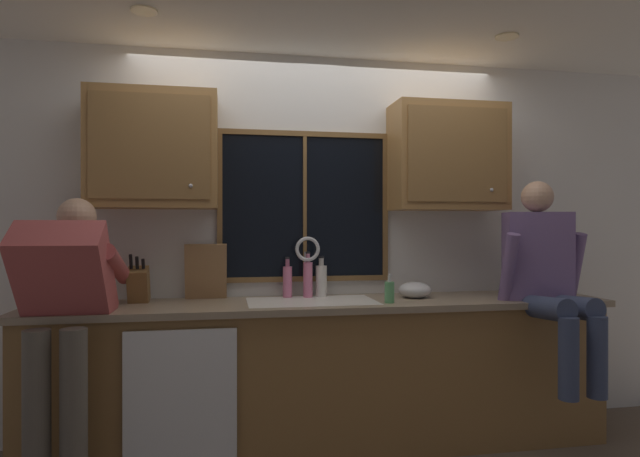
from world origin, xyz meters
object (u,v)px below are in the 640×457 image
(person_sitting_on_counter, at_px, (547,272))
(mixing_bowl, at_px, (415,290))
(bottle_tall_clear, at_px, (321,280))
(soap_dispenser, at_px, (389,292))
(bottle_green_glass, at_px, (308,279))
(bottle_amber_small, at_px, (287,281))
(person_standing, at_px, (64,309))
(knife_block, at_px, (138,285))
(cutting_board, at_px, (206,272))

(person_sitting_on_counter, distance_m, mixing_bowl, 0.82)
(bottle_tall_clear, bearing_deg, soap_dispenser, -43.82)
(person_sitting_on_counter, bearing_deg, bottle_green_glass, 162.81)
(mixing_bowl, height_order, bottle_amber_small, bottle_amber_small)
(person_standing, height_order, soap_dispenser, person_standing)
(mixing_bowl, bearing_deg, person_standing, -170.15)
(person_standing, bearing_deg, bottle_green_glass, 19.52)
(bottle_amber_small, bearing_deg, knife_block, -174.81)
(knife_block, relative_size, mixing_bowl, 1.49)
(person_standing, xyz_separation_m, bottle_amber_small, (1.23, 0.51, 0.07))
(cutting_board, bearing_deg, soap_dispenser, -18.19)
(knife_block, distance_m, soap_dispenser, 1.54)
(cutting_board, distance_m, soap_dispenser, 1.18)
(bottle_amber_small, bearing_deg, bottle_green_glass, -11.39)
(cutting_board, bearing_deg, bottle_amber_small, -1.13)
(person_sitting_on_counter, distance_m, knife_block, 2.53)
(soap_dispenser, relative_size, bottle_amber_small, 0.68)
(knife_block, relative_size, cutting_board, 0.88)
(knife_block, distance_m, bottle_green_glass, 1.06)
(person_sitting_on_counter, height_order, bottle_green_glass, person_sitting_on_counter)
(cutting_board, height_order, soap_dispenser, cutting_board)
(cutting_board, distance_m, bottle_green_glass, 0.66)
(mixing_bowl, xyz_separation_m, soap_dispenser, (-0.24, -0.20, 0.02))
(person_sitting_on_counter, relative_size, soap_dispenser, 6.99)
(mixing_bowl, xyz_separation_m, bottle_amber_small, (-0.83, 0.15, 0.06))
(person_sitting_on_counter, bearing_deg, bottle_amber_small, 163.28)
(knife_block, relative_size, bottle_tall_clear, 1.19)
(person_standing, relative_size, bottle_green_glass, 5.13)
(bottle_green_glass, bearing_deg, bottle_tall_clear, 11.52)
(soap_dispenser, distance_m, bottle_green_glass, 0.56)
(person_standing, height_order, bottle_green_glass, person_standing)
(cutting_board, xyz_separation_m, bottle_green_glass, (0.66, -0.04, -0.05))
(soap_dispenser, xyz_separation_m, bottle_green_glass, (-0.45, 0.33, 0.06))
(mixing_bowl, relative_size, soap_dispenser, 1.20)
(person_standing, relative_size, knife_block, 4.82)
(mixing_bowl, bearing_deg, cutting_board, 173.12)
(mixing_bowl, bearing_deg, bottle_amber_small, 169.52)
(person_sitting_on_counter, height_order, mixing_bowl, person_sitting_on_counter)
(bottle_green_glass, height_order, bottle_amber_small, bottle_green_glass)
(person_standing, distance_m, mixing_bowl, 2.09)
(mixing_bowl, distance_m, bottle_tall_clear, 0.62)
(cutting_board, relative_size, soap_dispenser, 2.01)
(knife_block, bearing_deg, person_standing, -125.54)
(cutting_board, bearing_deg, bottle_green_glass, -3.22)
(bottle_tall_clear, height_order, bottle_amber_small, bottle_tall_clear)
(soap_dispenser, bearing_deg, cutting_board, 161.81)
(bottle_green_glass, bearing_deg, person_sitting_on_counter, -17.19)
(cutting_board, distance_m, mixing_bowl, 1.37)
(mixing_bowl, relative_size, bottle_tall_clear, 0.80)
(soap_dispenser, bearing_deg, mixing_bowl, 40.17)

